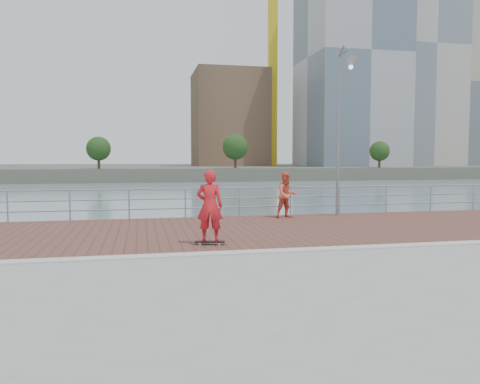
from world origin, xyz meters
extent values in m
plane|color=slate|center=(0.00, 0.00, -2.00)|extent=(400.00, 400.00, 0.00)
cube|color=brown|center=(0.00, 3.60, 0.01)|extent=(40.00, 6.80, 0.02)
cube|color=#B7B5AD|center=(0.00, 0.00, 0.03)|extent=(40.00, 0.40, 0.06)
cube|color=#4C5142|center=(0.00, 122.50, -0.75)|extent=(320.00, 95.00, 2.50)
cylinder|color=#8C9EA8|center=(-7.18, 7.00, 0.55)|extent=(0.06, 0.06, 1.10)
cylinder|color=#8C9EA8|center=(-5.13, 7.00, 0.55)|extent=(0.06, 0.06, 1.10)
cylinder|color=#8C9EA8|center=(-3.08, 7.00, 0.55)|extent=(0.06, 0.06, 1.10)
cylinder|color=#8C9EA8|center=(-1.03, 7.00, 0.55)|extent=(0.06, 0.06, 1.10)
cylinder|color=#8C9EA8|center=(1.03, 7.00, 0.55)|extent=(0.06, 0.06, 1.10)
cylinder|color=#8C9EA8|center=(3.08, 7.00, 0.55)|extent=(0.06, 0.06, 1.10)
cylinder|color=#8C9EA8|center=(5.13, 7.00, 0.55)|extent=(0.06, 0.06, 1.10)
cylinder|color=#8C9EA8|center=(7.18, 7.00, 0.55)|extent=(0.06, 0.06, 1.10)
cylinder|color=#8C9EA8|center=(9.24, 7.00, 0.55)|extent=(0.06, 0.06, 1.10)
cylinder|color=#8C9EA8|center=(11.29, 7.00, 0.55)|extent=(0.06, 0.06, 1.10)
cylinder|color=#8C9EA8|center=(0.00, 7.00, 1.10)|extent=(39.00, 0.05, 0.05)
cylinder|color=#8C9EA8|center=(0.00, 7.00, 0.73)|extent=(39.00, 0.05, 0.05)
cylinder|color=#8C9EA8|center=(0.00, 7.00, 0.36)|extent=(39.00, 0.05, 0.05)
cylinder|color=gray|center=(4.83, 6.50, 3.06)|extent=(0.12, 0.12, 6.13)
cylinder|color=gray|center=(4.83, 5.99, 6.13)|extent=(0.07, 1.02, 0.07)
cone|color=#B2B2AD|center=(4.83, 5.48, 5.92)|extent=(0.45, 0.45, 0.36)
cube|color=black|center=(-0.95, 1.24, 0.09)|extent=(0.79, 0.36, 0.03)
cylinder|color=beige|center=(-1.20, 1.23, 0.05)|extent=(0.07, 0.05, 0.06)
cylinder|color=beige|center=(-0.72, 1.12, 0.05)|extent=(0.07, 0.05, 0.06)
cylinder|color=beige|center=(-1.17, 1.36, 0.05)|extent=(0.07, 0.05, 0.06)
cylinder|color=beige|center=(-0.69, 1.26, 0.05)|extent=(0.07, 0.05, 0.06)
imported|color=red|center=(-0.95, 1.24, 1.02)|extent=(0.74, 0.57, 1.82)
imported|color=#E65A43|center=(2.65, 6.14, 0.87)|extent=(0.92, 0.76, 1.70)
cube|color=gold|center=(30.00, 104.00, 25.50)|extent=(2.00, 2.00, 50.00)
cube|color=brown|center=(20.00, 110.00, 12.60)|extent=(18.00, 18.00, 24.20)
cube|color=#9E9EA3|center=(48.00, 98.00, 26.65)|extent=(22.00, 22.00, 52.30)
cube|color=#B2ADA3|center=(72.00, 108.00, 31.96)|extent=(20.00, 20.00, 62.92)
cube|color=#ADA38E|center=(95.00, 115.00, 23.79)|extent=(24.00, 22.00, 46.58)
cylinder|color=#473323|center=(-10.00, 77.00, 2.18)|extent=(0.50, 0.50, 3.36)
sphere|color=#193814|center=(-10.00, 77.00, 4.10)|extent=(4.33, 4.33, 4.33)
cylinder|color=#473323|center=(15.00, 77.00, 2.40)|extent=(0.50, 0.50, 3.80)
sphere|color=#193814|center=(15.00, 77.00, 4.57)|extent=(4.89, 4.89, 4.89)
cylinder|color=#473323|center=(45.00, 77.00, 2.07)|extent=(0.50, 0.50, 3.14)
sphere|color=#193814|center=(45.00, 77.00, 3.87)|extent=(4.04, 4.04, 4.04)
camera|label=1|loc=(-2.64, -10.44, 2.19)|focal=35.00mm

